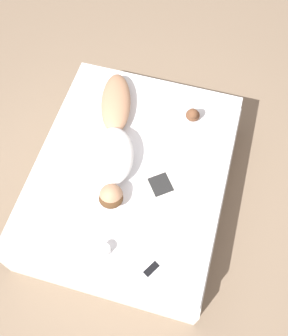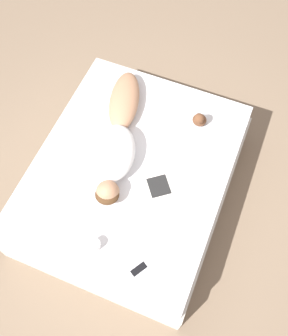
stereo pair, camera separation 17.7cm
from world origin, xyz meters
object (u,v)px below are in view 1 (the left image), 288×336
Objects in this scene: cell_phone at (151,269)px; person at (114,141)px; open_magazine at (174,180)px; coffee_mug at (104,250)px.

person is at bearing -27.07° from cell_phone.
coffee_mug is (0.37, 0.76, 0.04)m from open_magazine.
person is 2.43× the size of open_magazine.
cell_phone is at bearing 174.94° from coffee_mug.
open_magazine is at bearing -116.38° from coffee_mug.
coffee_mug is (-0.22, 0.93, -0.06)m from person.
person is at bearing -76.84° from coffee_mug.
person reaches higher than coffee_mug.
coffee_mug is at bearing 87.77° from person.
cell_phone is at bearing 52.96° from open_magazine.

